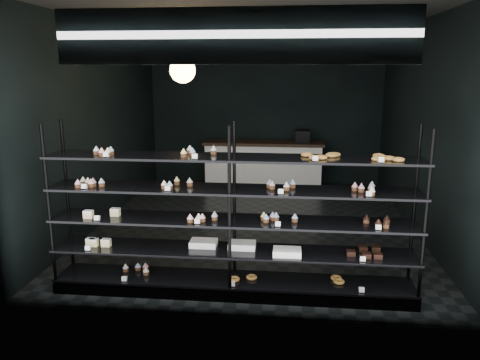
{
  "coord_description": "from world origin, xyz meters",
  "views": [
    {
      "loc": [
        0.51,
        -7.28,
        2.45
      ],
      "look_at": [
        -0.05,
        -1.9,
        1.18
      ],
      "focal_mm": 35.0,
      "sensor_mm": 36.0,
      "label": 1
    }
  ],
  "objects": [
    {
      "name": "display_shelf",
      "position": [
        -0.1,
        -2.45,
        0.63
      ],
      "size": [
        4.0,
        0.5,
        1.91
      ],
      "color": "black",
      "rests_on": "room"
    },
    {
      "name": "room",
      "position": [
        0.0,
        0.0,
        1.6
      ],
      "size": [
        5.01,
        6.01,
        3.2
      ],
      "color": "black",
      "rests_on": "ground"
    },
    {
      "name": "service_counter",
      "position": [
        0.01,
        2.5,
        0.5
      ],
      "size": [
        2.52,
        0.65,
        1.23
      ],
      "color": "white",
      "rests_on": "room"
    },
    {
      "name": "signage",
      "position": [
        0.0,
        -2.93,
        2.75
      ],
      "size": [
        3.3,
        0.05,
        0.5
      ],
      "color": "#0B123A",
      "rests_on": "room"
    },
    {
      "name": "pendant_lamp",
      "position": [
        -0.94,
        -0.85,
        2.45
      ],
      "size": [
        0.35,
        0.35,
        0.9
      ],
      "color": "black",
      "rests_on": "room"
    }
  ]
}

